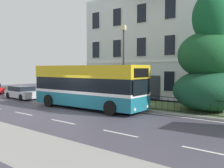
{
  "coord_description": "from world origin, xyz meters",
  "views": [
    {
      "loc": [
        12.9,
        -10.86,
        2.99
      ],
      "look_at": [
        1.11,
        3.64,
        1.82
      ],
      "focal_mm": 40.39,
      "sensor_mm": 36.0,
      "label": 1
    }
  ],
  "objects_px": {
    "litter_bin": "(102,96)",
    "evergreen_tree": "(207,67)",
    "single_decker_bus": "(88,86)",
    "street_lamp_post": "(124,59)",
    "georgian_townhouse": "(176,38)",
    "parked_hatchback_01": "(22,92)"
  },
  "relations": [
    {
      "from": "georgian_townhouse",
      "to": "single_decker_bus",
      "type": "bearing_deg",
      "value": -97.64
    },
    {
      "from": "georgian_townhouse",
      "to": "litter_bin",
      "type": "xyz_separation_m",
      "value": [
        -2.54,
        -8.88,
        -5.41
      ]
    },
    {
      "from": "single_decker_bus",
      "to": "parked_hatchback_01",
      "type": "relative_size",
      "value": 2.16
    },
    {
      "from": "street_lamp_post",
      "to": "litter_bin",
      "type": "distance_m",
      "value": 3.81
    },
    {
      "from": "single_decker_bus",
      "to": "street_lamp_post",
      "type": "distance_m",
      "value": 3.57
    },
    {
      "from": "litter_bin",
      "to": "evergreen_tree",
      "type": "bearing_deg",
      "value": 7.84
    },
    {
      "from": "street_lamp_post",
      "to": "litter_bin",
      "type": "bearing_deg",
      "value": 178.51
    },
    {
      "from": "evergreen_tree",
      "to": "litter_bin",
      "type": "relative_size",
      "value": 7.02
    },
    {
      "from": "single_decker_bus",
      "to": "street_lamp_post",
      "type": "bearing_deg",
      "value": 61.16
    },
    {
      "from": "georgian_townhouse",
      "to": "street_lamp_post",
      "type": "xyz_separation_m",
      "value": [
        -0.22,
        -8.94,
        -2.4
      ]
    },
    {
      "from": "evergreen_tree",
      "to": "single_decker_bus",
      "type": "distance_m",
      "value": 8.45
    },
    {
      "from": "evergreen_tree",
      "to": "parked_hatchback_01",
      "type": "relative_size",
      "value": 1.83
    },
    {
      "from": "single_decker_bus",
      "to": "parked_hatchback_01",
      "type": "distance_m",
      "value": 9.41
    },
    {
      "from": "evergreen_tree",
      "to": "single_decker_bus",
      "type": "bearing_deg",
      "value": -152.51
    },
    {
      "from": "georgian_townhouse",
      "to": "parked_hatchback_01",
      "type": "height_order",
      "value": "georgian_townhouse"
    },
    {
      "from": "evergreen_tree",
      "to": "street_lamp_post",
      "type": "distance_m",
      "value": 6.21
    },
    {
      "from": "georgian_townhouse",
      "to": "litter_bin",
      "type": "bearing_deg",
      "value": -105.97
    },
    {
      "from": "georgian_townhouse",
      "to": "street_lamp_post",
      "type": "distance_m",
      "value": 9.26
    },
    {
      "from": "single_decker_bus",
      "to": "evergreen_tree",
      "type": "bearing_deg",
      "value": 25.5
    },
    {
      "from": "single_decker_bus",
      "to": "litter_bin",
      "type": "xyz_separation_m",
      "value": [
        -0.99,
        2.69,
        -1.0
      ]
    },
    {
      "from": "evergreen_tree",
      "to": "street_lamp_post",
      "type": "height_order",
      "value": "evergreen_tree"
    },
    {
      "from": "evergreen_tree",
      "to": "street_lamp_post",
      "type": "bearing_deg",
      "value": -168.66
    }
  ]
}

